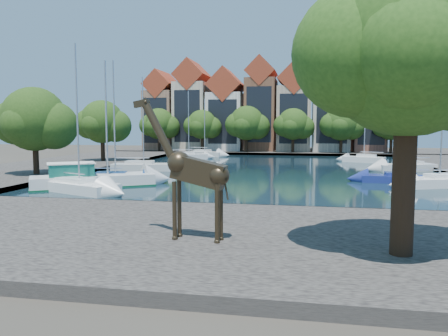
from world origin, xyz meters
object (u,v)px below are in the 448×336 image
object	(u,v)px
motorsailer	(89,177)
sailboat_left_a	(79,185)
plane_tree	(413,51)
sailboat_right_a	(440,180)
giraffe_statue	(191,171)

from	to	relation	value
motorsailer	sailboat_left_a	bearing A→B (deg)	-77.80
motorsailer	plane_tree	bearing A→B (deg)	-38.50
motorsailer	sailboat_right_a	xyz separation A→B (m)	(28.27, 5.41, -0.21)
sailboat_left_a	sailboat_right_a	distance (m)	28.85
giraffe_statue	sailboat_right_a	bearing A→B (deg)	54.11
giraffe_statue	sailboat_right_a	distance (m)	26.47
plane_tree	giraffe_statue	bearing A→B (deg)	175.13
motorsailer	sailboat_left_a	xyz separation A→B (m)	(0.58, -2.67, -0.21)
plane_tree	sailboat_left_a	bearing A→B (deg)	145.53
plane_tree	sailboat_right_a	xyz separation A→B (m)	(7.38, 22.02, -7.02)
plane_tree	sailboat_left_a	world-z (taller)	sailboat_left_a
plane_tree	motorsailer	bearing A→B (deg)	141.50
plane_tree	sailboat_left_a	xyz separation A→B (m)	(-20.31, 13.94, -7.01)
sailboat_left_a	giraffe_statue	bearing A→B (deg)	-47.24
sailboat_right_a	plane_tree	bearing A→B (deg)	-108.53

